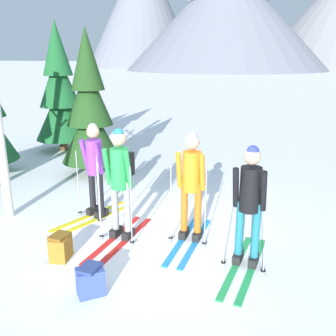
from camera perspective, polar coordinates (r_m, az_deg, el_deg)
ground_plane at (r=6.07m, az=-2.54°, el=-10.70°), size 400.00×400.00×0.00m
skier_in_purple at (r=6.66m, az=-11.13°, el=0.12°), size 0.82×1.70×1.70m
skier_in_green at (r=5.77m, az=-7.25°, el=-1.50°), size 0.61×1.75×1.77m
skier_in_orange at (r=5.69m, az=3.56°, el=-2.27°), size 0.61×1.69×1.72m
skier_in_black at (r=5.11m, az=12.32°, el=-4.78°), size 0.61×1.76×1.70m
pine_tree_mid at (r=9.12m, az=-11.86°, el=8.65°), size 1.42×1.42×3.44m
pine_tree_far at (r=11.77m, az=-16.14°, el=10.88°), size 1.57×1.57×3.80m
backpack_on_snow_front at (r=4.82m, az=-11.70°, el=-16.38°), size 0.40×0.40×0.38m
backpack_on_snow_beside at (r=5.65m, az=-16.01°, el=-11.46°), size 0.31×0.37×0.38m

